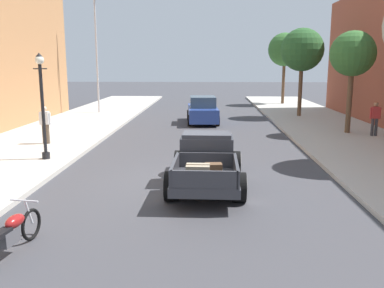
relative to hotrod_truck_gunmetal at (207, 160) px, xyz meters
name	(u,v)px	position (x,y,z in m)	size (l,w,h in m)	color
ground_plane	(192,181)	(-0.44, 0.32, -0.75)	(140.00, 140.00, 0.00)	#3D3D42
hotrod_truck_gunmetal	(207,160)	(0.00, 0.00, 0.00)	(2.26, 4.97, 1.58)	#333338
motorcycle_parked	(9,234)	(-3.74, -4.91, -0.31)	(0.62, 2.11, 0.93)	black
car_background_blue	(203,111)	(-0.30, 13.15, 0.01)	(2.08, 4.40, 1.65)	#284293
pedestrian_sidewalk_left	(45,123)	(-7.09, 5.46, 0.33)	(0.53, 0.22, 1.65)	brown
pedestrian_sidewalk_right	(375,117)	(8.13, 8.03, 0.33)	(0.53, 0.22, 1.65)	#333338
street_lamp_near	(42,98)	(-5.96, 2.55, 1.63)	(0.50, 0.32, 3.85)	black
flagpole	(99,32)	(-7.59, 17.21, 5.02)	(1.74, 0.16, 9.16)	#B2B2B7
street_tree_second	(353,54)	(7.17, 8.97, 3.31)	(2.24, 2.24, 5.07)	brown
street_tree_third	(302,50)	(6.19, 15.83, 3.73)	(2.81, 2.81, 5.76)	brown
street_tree_farthest	(285,50)	(6.61, 24.56, 4.02)	(2.85, 2.85, 6.08)	brown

